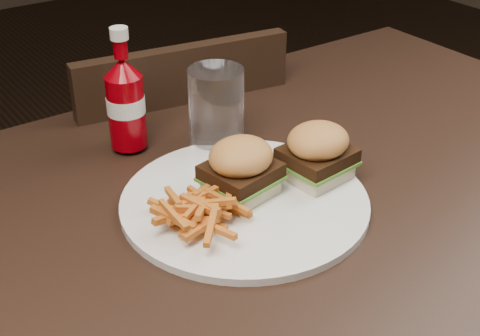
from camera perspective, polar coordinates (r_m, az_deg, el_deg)
dining_table at (r=0.88m, az=4.04°, el=-3.48°), size 1.20×0.80×0.04m
chair_far at (r=1.43m, az=-6.86°, el=-3.33°), size 0.44×0.44×0.04m
plate at (r=0.85m, az=0.39°, el=-2.90°), size 0.32×0.32×0.01m
sandwich_half_a at (r=0.85m, az=0.08°, el=-1.59°), size 0.09×0.08×0.02m
sandwich_half_b at (r=0.89m, az=6.52°, el=-0.18°), size 0.08×0.08×0.02m
fries_pile at (r=0.79m, az=-3.43°, el=-3.35°), size 0.11×0.11×0.04m
ketchup_bottle at (r=0.96m, az=-9.67°, el=4.79°), size 0.06×0.06×0.11m
tumbler at (r=0.96m, az=-2.02°, el=4.92°), size 0.09×0.09×0.13m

